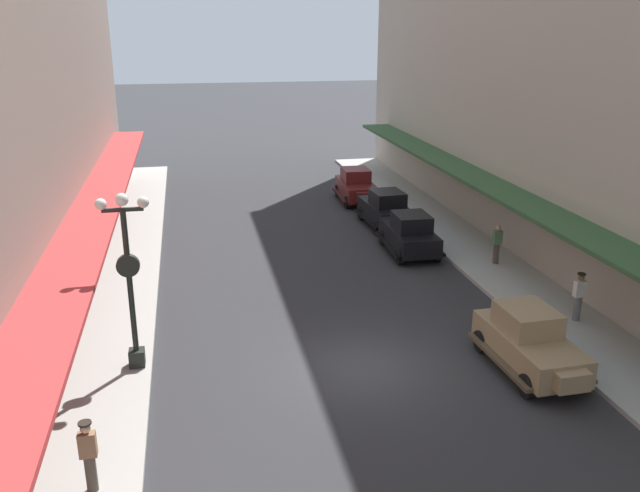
{
  "coord_description": "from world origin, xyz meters",
  "views": [
    {
      "loc": [
        -4.61,
        -16.75,
        9.61
      ],
      "look_at": [
        0.0,
        6.0,
        1.8
      ],
      "focal_mm": 37.27,
      "sensor_mm": 36.0,
      "label": 1
    }
  ],
  "objects_px": {
    "parked_car_2": "(529,340)",
    "parked_car_3": "(356,185)",
    "pedestrian_2": "(579,296)",
    "pedestrian_0": "(497,244)",
    "pedestrian_1": "(89,456)",
    "lamp_post_with_clock": "(129,274)",
    "parked_car_0": "(409,233)",
    "fire_hydrant": "(530,308)",
    "parked_car_1": "(386,208)"
  },
  "relations": [
    {
      "from": "pedestrian_0",
      "to": "pedestrian_1",
      "type": "relative_size",
      "value": 0.98
    },
    {
      "from": "pedestrian_1",
      "to": "fire_hydrant",
      "type": "bearing_deg",
      "value": 24.53
    },
    {
      "from": "parked_car_2",
      "to": "fire_hydrant",
      "type": "distance_m",
      "value": 3.31
    },
    {
      "from": "parked_car_1",
      "to": "lamp_post_with_clock",
      "type": "xyz_separation_m",
      "value": [
        -11.26,
        -12.47,
        2.04
      ]
    },
    {
      "from": "parked_car_0",
      "to": "lamp_post_with_clock",
      "type": "distance_m",
      "value": 14.04
    },
    {
      "from": "parked_car_0",
      "to": "pedestrian_2",
      "type": "xyz_separation_m",
      "value": [
        3.15,
        -8.06,
        0.07
      ]
    },
    {
      "from": "parked_car_0",
      "to": "parked_car_1",
      "type": "bearing_deg",
      "value": 87.68
    },
    {
      "from": "parked_car_3",
      "to": "pedestrian_1",
      "type": "height_order",
      "value": "parked_car_3"
    },
    {
      "from": "parked_car_2",
      "to": "parked_car_3",
      "type": "relative_size",
      "value": 1.0
    },
    {
      "from": "parked_car_0",
      "to": "fire_hydrant",
      "type": "height_order",
      "value": "parked_car_0"
    },
    {
      "from": "fire_hydrant",
      "to": "parked_car_2",
      "type": "bearing_deg",
      "value": -119.2
    },
    {
      "from": "parked_car_2",
      "to": "lamp_post_with_clock",
      "type": "distance_m",
      "value": 11.54
    },
    {
      "from": "pedestrian_2",
      "to": "parked_car_3",
      "type": "bearing_deg",
      "value": 100.51
    },
    {
      "from": "pedestrian_2",
      "to": "fire_hydrant",
      "type": "bearing_deg",
      "value": 165.61
    },
    {
      "from": "pedestrian_0",
      "to": "pedestrian_1",
      "type": "xyz_separation_m",
      "value": [
        -14.69,
        -11.42,
        0.02
      ]
    },
    {
      "from": "parked_car_3",
      "to": "pedestrian_2",
      "type": "distance_m",
      "value": 17.49
    },
    {
      "from": "parked_car_0",
      "to": "parked_car_1",
      "type": "height_order",
      "value": "same"
    },
    {
      "from": "parked_car_1",
      "to": "lamp_post_with_clock",
      "type": "height_order",
      "value": "lamp_post_with_clock"
    },
    {
      "from": "parked_car_1",
      "to": "pedestrian_0",
      "type": "height_order",
      "value": "parked_car_1"
    },
    {
      "from": "parked_car_3",
      "to": "pedestrian_2",
      "type": "xyz_separation_m",
      "value": [
        3.19,
        -17.19,
        0.07
      ]
    },
    {
      "from": "parked_car_1",
      "to": "lamp_post_with_clock",
      "type": "distance_m",
      "value": 16.92
    },
    {
      "from": "parked_car_0",
      "to": "pedestrian_0",
      "type": "xyz_separation_m",
      "value": [
        2.97,
        -2.35,
        0.05
      ]
    },
    {
      "from": "parked_car_1",
      "to": "pedestrian_1",
      "type": "bearing_deg",
      "value": -123.59
    },
    {
      "from": "fire_hydrant",
      "to": "pedestrian_0",
      "type": "bearing_deg",
      "value": 76.1
    },
    {
      "from": "parked_car_3",
      "to": "pedestrian_2",
      "type": "bearing_deg",
      "value": -79.49
    },
    {
      "from": "fire_hydrant",
      "to": "parked_car_0",
      "type": "bearing_deg",
      "value": 102.17
    },
    {
      "from": "parked_car_0",
      "to": "pedestrian_1",
      "type": "height_order",
      "value": "parked_car_0"
    },
    {
      "from": "pedestrian_1",
      "to": "pedestrian_2",
      "type": "height_order",
      "value": "same"
    },
    {
      "from": "parked_car_2",
      "to": "lamp_post_with_clock",
      "type": "relative_size",
      "value": 0.83
    },
    {
      "from": "parked_car_0",
      "to": "parked_car_3",
      "type": "relative_size",
      "value": 1.0
    },
    {
      "from": "pedestrian_2",
      "to": "parked_car_0",
      "type": "bearing_deg",
      "value": 111.37
    },
    {
      "from": "lamp_post_with_clock",
      "to": "pedestrian_0",
      "type": "xyz_separation_m",
      "value": [
        14.07,
        6.0,
        -2.0
      ]
    },
    {
      "from": "pedestrian_0",
      "to": "fire_hydrant",
      "type": "bearing_deg",
      "value": -103.9
    },
    {
      "from": "parked_car_0",
      "to": "pedestrian_2",
      "type": "bearing_deg",
      "value": -68.63
    },
    {
      "from": "parked_car_1",
      "to": "parked_car_2",
      "type": "bearing_deg",
      "value": -90.46
    },
    {
      "from": "parked_car_1",
      "to": "pedestrian_0",
      "type": "xyz_separation_m",
      "value": [
        2.81,
        -6.47,
        0.05
      ]
    },
    {
      "from": "pedestrian_0",
      "to": "pedestrian_2",
      "type": "bearing_deg",
      "value": -88.18
    },
    {
      "from": "parked_car_0",
      "to": "parked_car_3",
      "type": "distance_m",
      "value": 9.13
    },
    {
      "from": "parked_car_0",
      "to": "pedestrian_0",
      "type": "distance_m",
      "value": 3.79
    },
    {
      "from": "lamp_post_with_clock",
      "to": "fire_hydrant",
      "type": "height_order",
      "value": "lamp_post_with_clock"
    },
    {
      "from": "parked_car_3",
      "to": "fire_hydrant",
      "type": "bearing_deg",
      "value": -84.25
    },
    {
      "from": "pedestrian_1",
      "to": "parked_car_2",
      "type": "bearing_deg",
      "value": 15.34
    },
    {
      "from": "pedestrian_1",
      "to": "pedestrian_2",
      "type": "relative_size",
      "value": 1.0
    },
    {
      "from": "parked_car_2",
      "to": "pedestrian_2",
      "type": "relative_size",
      "value": 2.58
    },
    {
      "from": "parked_car_1",
      "to": "parked_car_3",
      "type": "relative_size",
      "value": 1.0
    },
    {
      "from": "parked_car_1",
      "to": "fire_hydrant",
      "type": "xyz_separation_m",
      "value": [
        1.49,
        -11.79,
        -0.38
      ]
    },
    {
      "from": "parked_car_0",
      "to": "parked_car_1",
      "type": "distance_m",
      "value": 4.12
    },
    {
      "from": "pedestrian_0",
      "to": "lamp_post_with_clock",
      "type": "bearing_deg",
      "value": -156.91
    },
    {
      "from": "parked_car_3",
      "to": "lamp_post_with_clock",
      "type": "height_order",
      "value": "lamp_post_with_clock"
    },
    {
      "from": "parked_car_3",
      "to": "pedestrian_1",
      "type": "relative_size",
      "value": 2.57
    }
  ]
}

